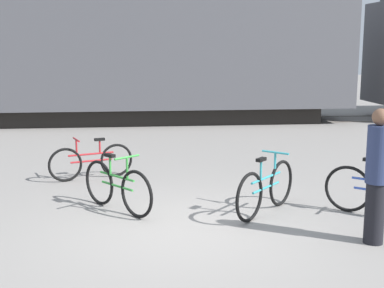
{
  "coord_description": "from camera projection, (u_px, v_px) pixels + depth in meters",
  "views": [
    {
      "loc": [
        -0.61,
        -7.24,
        2.56
      ],
      "look_at": [
        0.23,
        0.7,
        1.1
      ],
      "focal_mm": 50.0,
      "sensor_mm": 36.0,
      "label": 1
    }
  ],
  "objects": [
    {
      "name": "bicycle_maroon",
      "position": [
        91.0,
        161.0,
        10.43
      ],
      "size": [
        1.6,
        0.62,
        0.82
      ],
      "color": "black",
      "rests_on": "ground_plane"
    },
    {
      "name": "person_in_navy",
      "position": [
        377.0,
        176.0,
        6.91
      ],
      "size": [
        0.3,
        0.3,
        1.79
      ],
      "rotation": [
        0.0,
        0.0,
        5.36
      ],
      "color": "black",
      "rests_on": "ground_plane"
    },
    {
      "name": "rail_far",
      "position": [
        154.0,
        119.0,
        19.09
      ],
      "size": [
        54.25,
        0.07,
        0.01
      ],
      "primitive_type": "cube",
      "color": "#4C4238",
      "rests_on": "ground_plane"
    },
    {
      "name": "rail_near",
      "position": [
        155.0,
        125.0,
        17.68
      ],
      "size": [
        54.25,
        0.07,
        0.01
      ],
      "primitive_type": "cube",
      "color": "#4C4238",
      "rests_on": "ground_plane"
    },
    {
      "name": "bicycle_green",
      "position": [
        117.0,
        187.0,
        8.38
      ],
      "size": [
        1.11,
        1.36,
        0.92
      ],
      "color": "black",
      "rests_on": "ground_plane"
    },
    {
      "name": "bicycle_blue",
      "position": [
        379.0,
        192.0,
        8.09
      ],
      "size": [
        1.35,
        1.1,
        0.92
      ],
      "color": "black",
      "rests_on": "ground_plane"
    },
    {
      "name": "bicycle_teal",
      "position": [
        266.0,
        188.0,
        8.26
      ],
      "size": [
        1.22,
        1.35,
        0.94
      ],
      "color": "black",
      "rests_on": "ground_plane"
    },
    {
      "name": "ground_plane",
      "position": [
        181.0,
        229.0,
        7.61
      ],
      "size": [
        80.0,
        80.0,
        0.0
      ],
      "primitive_type": "plane",
      "color": "gray"
    },
    {
      "name": "freight_train",
      "position": [
        153.0,
        36.0,
        17.87
      ],
      "size": [
        42.25,
        2.89,
        5.48
      ],
      "color": "black",
      "rests_on": "ground_plane"
    }
  ]
}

